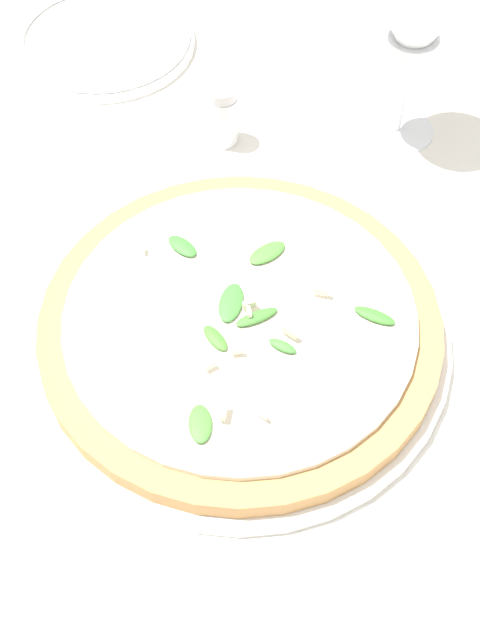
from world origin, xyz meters
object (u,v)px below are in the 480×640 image
at_px(wine_glass, 414,33).
at_px(side_plate_white, 104,40).
at_px(pizza_arugula_main, 240,329).
at_px(shaker_pepper, 222,115).

xyz_separation_m(wine_glass, side_plate_white, (0.25, 0.24, -0.11)).
bearing_deg(pizza_arugula_main, side_plate_white, -1.85).
bearing_deg(side_plate_white, wine_glass, -136.57).
bearing_deg(pizza_arugula_main, wine_glass, -53.79).
bearing_deg(wine_glass, pizza_arugula_main, 126.21).
bearing_deg(shaker_pepper, wine_glass, -108.06).
bearing_deg(side_plate_white, pizza_arugula_main, 178.15).
distance_m(wine_glass, shaker_pepper, 0.20).
distance_m(wine_glass, side_plate_white, 0.37).
relative_size(pizza_arugula_main, wine_glass, 2.08).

